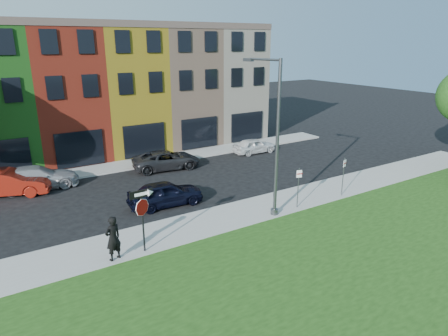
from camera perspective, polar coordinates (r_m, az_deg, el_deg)
ground at (r=19.62m, az=6.76°, el=-9.91°), size 120.00×120.00×0.00m
sidewalk_near at (r=22.84m, az=5.98°, el=-5.58°), size 40.00×3.00×0.12m
sidewalk_far at (r=30.87m, az=-15.53°, el=0.11°), size 40.00×2.40×0.12m
rowhouse_block at (r=35.86m, az=-18.40°, el=10.33°), size 30.00×10.12×10.00m
stop_sign at (r=17.61m, az=-11.62°, el=-5.64°), size 1.05×0.12×2.90m
man at (r=17.71m, az=-15.57°, el=-9.65°), size 1.00×0.90×1.99m
sedan_near at (r=23.09m, az=-8.36°, el=-3.63°), size 2.33×4.53×1.46m
parked_car_red at (r=27.67m, az=-28.42°, el=-1.87°), size 4.91×5.96×1.59m
parked_car_silver at (r=28.09m, az=-25.25°, el=-1.26°), size 3.05×5.50×1.48m
parked_car_dark at (r=29.70m, az=-8.22°, el=1.17°), size 3.62×5.57×1.37m
parked_car_white at (r=33.71m, az=4.33°, el=3.20°), size 1.68×3.80×1.27m
street_lamp at (r=20.67m, az=7.18°, el=4.07°), size 0.81×2.55×8.15m
parking_sign_a at (r=22.45m, az=10.59°, el=-2.14°), size 0.31×0.13×2.30m
parking_sign_b at (r=24.81m, az=16.72°, el=-0.61°), size 0.31×0.13×2.36m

